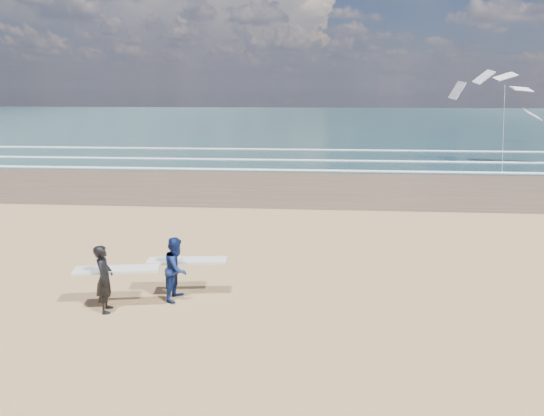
{
  "coord_description": "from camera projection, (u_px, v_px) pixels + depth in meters",
  "views": [
    {
      "loc": [
        4.25,
        -10.38,
        5.73
      ],
      "look_at": [
        2.99,
        6.0,
        1.57
      ],
      "focal_mm": 32.0,
      "sensor_mm": 36.0,
      "label": 1
    }
  ],
  "objects": [
    {
      "name": "surfer_near",
      "position": [
        106.0,
        277.0,
        12.51
      ],
      "size": [
        2.26,
        1.16,
        1.8
      ],
      "color": "black",
      "rests_on": "ground"
    },
    {
      "name": "foam_breakers",
      "position": [
        513.0,
        161.0,
        37.41
      ],
      "size": [
        220.0,
        11.7,
        0.05
      ],
      "color": "white",
      "rests_on": "ground"
    },
    {
      "name": "surfer_far",
      "position": [
        178.0,
        268.0,
        13.25
      ],
      "size": [
        2.25,
        1.21,
        1.76
      ],
      "color": "#0E1D50",
      "rests_on": "ground"
    },
    {
      "name": "kite_1",
      "position": [
        504.0,
        102.0,
        34.52
      ],
      "size": [
        6.87,
        4.86,
        7.71
      ],
      "color": "slate",
      "rests_on": "ground"
    },
    {
      "name": "ocean",
      "position": [
        405.0,
        121.0,
        79.85
      ],
      "size": [
        220.0,
        100.0,
        0.02
      ],
      "primitive_type": "cube",
      "color": "#1A3639",
      "rests_on": "ground"
    }
  ]
}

